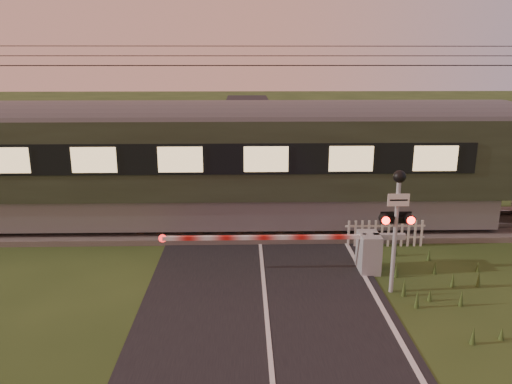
{
  "coord_description": "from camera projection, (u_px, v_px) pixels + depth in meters",
  "views": [
    {
      "loc": [
        -0.49,
        -10.01,
        5.74
      ],
      "look_at": [
        -0.17,
        3.2,
        2.18
      ],
      "focal_mm": 35.0,
      "sensor_mm": 36.0,
      "label": 1
    }
  ],
  "objects": [
    {
      "name": "boom_gate",
      "position": [
        357.0,
        250.0,
        13.76
      ],
      "size": [
        6.75,
        0.83,
        1.11
      ],
      "color": "gray",
      "rests_on": "ground"
    },
    {
      "name": "road",
      "position": [
        268.0,
        328.0,
        10.94
      ],
      "size": [
        6.0,
        140.0,
        0.03
      ],
      "color": "black",
      "rests_on": "ground"
    },
    {
      "name": "ground",
      "position": [
        267.0,
        323.0,
        11.17
      ],
      "size": [
        160.0,
        160.0,
        0.0
      ],
      "primitive_type": "plane",
      "color": "#263B16",
      "rests_on": "ground"
    },
    {
      "name": "overhead_wires",
      "position": [
        259.0,
        58.0,
        15.95
      ],
      "size": [
        120.0,
        0.62,
        0.62
      ],
      "color": "black",
      "rests_on": "ground"
    },
    {
      "name": "track_bed",
      "position": [
        259.0,
        226.0,
        17.43
      ],
      "size": [
        140.0,
        3.4,
        0.39
      ],
      "color": "#47423D",
      "rests_on": "ground"
    },
    {
      "name": "crossing_signal",
      "position": [
        397.0,
        210.0,
        12.08
      ],
      "size": [
        0.8,
        0.34,
        3.16
      ],
      "color": "gray",
      "rests_on": "ground"
    },
    {
      "name": "picket_fence",
      "position": [
        385.0,
        233.0,
        15.59
      ],
      "size": [
        2.51,
        0.07,
        0.85
      ],
      "color": "silver",
      "rests_on": "ground"
    }
  ]
}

